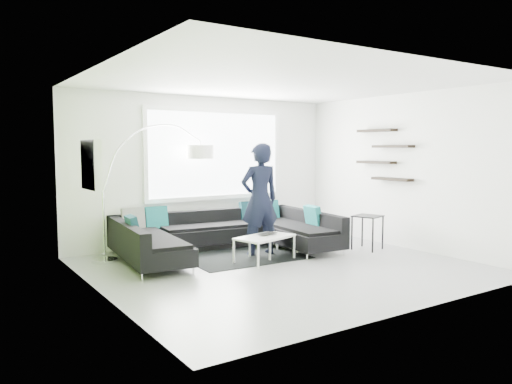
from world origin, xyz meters
TOP-DOWN VIEW (x-y plane):
  - ground at (0.00, 0.00)m, footprint 5.50×5.50m
  - room_shell at (0.04, 0.21)m, footprint 5.54×5.04m
  - sectional_sofa at (-0.27, 1.25)m, footprint 3.76×2.53m
  - rug at (-0.13, 0.93)m, footprint 2.00×1.48m
  - coffee_table at (0.18, 0.60)m, footprint 1.39×1.04m
  - arc_lamp at (-2.19, 1.83)m, footprint 2.08×0.59m
  - side_table at (2.05, 0.22)m, footprint 0.56×0.56m
  - person at (0.20, 0.93)m, footprint 0.78×0.59m
  - laptop at (0.10, 0.49)m, footprint 0.48×0.41m

SIDE VIEW (x-z plane):
  - ground at x=0.00m, z-range 0.00..0.00m
  - rug at x=-0.13m, z-range 0.00..0.01m
  - coffee_table at x=0.18m, z-range 0.00..0.41m
  - side_table at x=2.05m, z-range 0.00..0.62m
  - sectional_sofa at x=-0.27m, z-range -0.05..0.72m
  - laptop at x=0.10m, z-range 0.41..0.44m
  - person at x=0.20m, z-range 0.00..1.90m
  - arc_lamp at x=-2.19m, z-range 0.00..2.23m
  - room_shell at x=0.04m, z-range 0.40..3.22m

